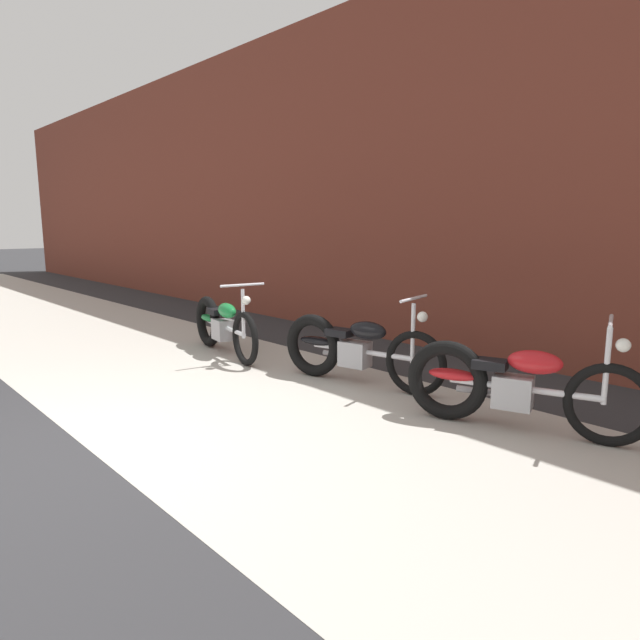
# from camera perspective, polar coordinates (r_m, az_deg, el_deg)

# --- Properties ---
(ground_plane) EXTENTS (80.00, 80.00, 0.00)m
(ground_plane) POSITION_cam_1_polar(r_m,az_deg,el_deg) (4.82, -22.59, -12.26)
(ground_plane) COLOR #2D2D30
(sidewalk_slab) EXTENTS (36.00, 3.50, 0.01)m
(sidewalk_slab) POSITION_cam_1_polar(r_m,az_deg,el_deg) (5.60, -5.35, -8.43)
(sidewalk_slab) COLOR #B2ADA3
(sidewalk_slab) RESTS_ON ground
(brick_building_wall) EXTENTS (36.00, 0.50, 5.06)m
(brick_building_wall) POSITION_cam_1_polar(r_m,az_deg,el_deg) (7.92, 15.45, 15.10)
(brick_building_wall) COLOR brown
(brick_building_wall) RESTS_ON ground
(motorcycle_green) EXTENTS (1.99, 0.69, 1.03)m
(motorcycle_green) POSITION_cam_1_polar(r_m,az_deg,el_deg) (7.71, -10.14, -0.44)
(motorcycle_green) COLOR black
(motorcycle_green) RESTS_ON ground
(motorcycle_black) EXTENTS (1.98, 0.71, 1.03)m
(motorcycle_black) POSITION_cam_1_polar(r_m,az_deg,el_deg) (6.16, 3.00, -2.87)
(motorcycle_black) COLOR black
(motorcycle_black) RESTS_ON ground
(motorcycle_red) EXTENTS (1.93, 0.88, 1.03)m
(motorcycle_red) POSITION_cam_1_polar(r_m,az_deg,el_deg) (5.04, 18.34, -6.26)
(motorcycle_red) COLOR black
(motorcycle_red) RESTS_ON ground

